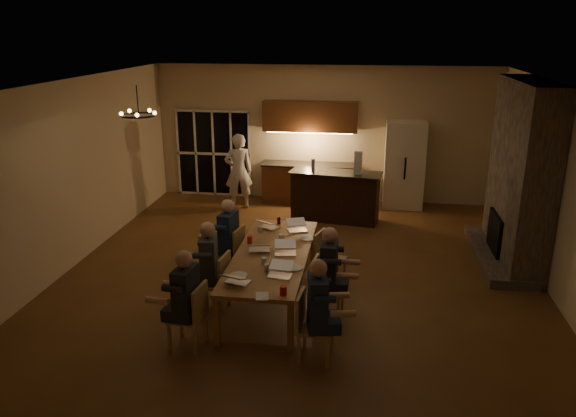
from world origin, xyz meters
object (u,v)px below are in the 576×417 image
at_px(bar_bottle, 313,164).
at_px(laptop_d, 285,247).
at_px(chair_left_far, 228,252).
at_px(plate_far, 307,238).
at_px(laptop_a, 238,274).
at_px(person_right_near, 317,311).
at_px(person_left_mid, 209,267).
at_px(laptop_e, 269,221).
at_px(mug_front, 264,261).
at_px(mug_mid, 281,237).
at_px(can_cola, 279,221).
at_px(chair_right_mid, 328,288).
at_px(bar_island, 335,196).
at_px(plate_left, 239,275).
at_px(standing_person, 239,171).
at_px(redcup_mid, 250,239).
at_px(can_silver, 266,268).
at_px(chair_left_mid, 212,282).
at_px(chair_right_near, 316,327).
at_px(bar_blender, 358,163).
at_px(refrigerator, 404,165).
at_px(person_right_mid, 329,273).
at_px(laptop_b, 280,269).
at_px(laptop_f, 297,224).
at_px(person_left_far, 229,239).
at_px(chair_right_far, 331,259).
at_px(dining_table, 272,275).
at_px(mug_back, 260,229).
at_px(laptop_c, 259,243).
at_px(chair_left_near, 187,316).
at_px(person_left_near, 186,301).
at_px(plate_near, 294,268).

bearing_deg(bar_bottle, laptop_d, -90.17).
height_order(chair_left_far, plate_far, chair_left_far).
bearing_deg(laptop_a, person_right_near, 171.66).
relative_size(person_left_mid, laptop_e, 4.31).
height_order(mug_front, mug_mid, same).
xyz_separation_m(mug_front, can_cola, (-0.07, 1.75, 0.01)).
bearing_deg(chair_right_mid, bar_island, 8.87).
bearing_deg(laptop_d, plate_left, -129.94).
relative_size(standing_person, redcup_mid, 14.53).
relative_size(person_left_mid, can_silver, 11.50).
bearing_deg(redcup_mid, chair_left_mid, -114.64).
distance_m(chair_left_mid, laptop_e, 1.76).
relative_size(chair_right_near, laptop_d, 2.78).
distance_m(chair_right_mid, person_left_mid, 1.76).
relative_size(plate_left, bar_blender, 0.53).
distance_m(redcup_mid, plate_left, 1.25).
bearing_deg(refrigerator, chair_left_mid, -118.73).
bearing_deg(mug_front, refrigerator, 67.50).
bearing_deg(bar_island, person_right_mid, -79.54).
bearing_deg(laptop_b, laptop_f, 95.17).
bearing_deg(bar_blender, plate_far, -95.71).
bearing_deg(bar_bottle, can_cola, -96.98).
relative_size(refrigerator, person_left_far, 1.45).
bearing_deg(chair_right_far, refrigerator, -0.09).
relative_size(dining_table, chair_right_near, 3.40).
xyz_separation_m(person_left_far, mug_back, (0.48, 0.26, 0.11)).
bearing_deg(person_right_mid, chair_right_near, 177.55).
relative_size(chair_left_far, redcup_mid, 7.42).
height_order(laptop_c, laptop_f, same).
xyz_separation_m(laptop_c, laptop_e, (-0.02, 1.03, 0.00)).
height_order(chair_left_near, bar_bottle, bar_bottle).
bearing_deg(dining_table, standing_person, 109.28).
distance_m(laptop_e, laptop_f, 0.50).
bearing_deg(mug_front, chair_right_far, 48.75).
bearing_deg(person_left_near, dining_table, 158.08).
bearing_deg(plate_left, chair_left_near, -130.23).
bearing_deg(laptop_c, chair_left_near, 56.67).
distance_m(refrigerator, laptop_c, 5.52).
xyz_separation_m(chair_left_far, laptop_c, (0.64, -0.57, 0.42)).
distance_m(person_left_mid, bar_bottle, 4.65).
relative_size(standing_person, bar_bottle, 7.26).
bearing_deg(redcup_mid, plate_near, -46.41).
distance_m(person_right_mid, laptop_a, 1.34).
bearing_deg(redcup_mid, bar_blender, 64.48).
height_order(chair_right_far, person_left_far, person_left_far).
bearing_deg(can_cola, mug_front, -87.85).
bearing_deg(chair_right_far, laptop_e, 81.88).
distance_m(person_right_near, person_left_far, 2.80).
relative_size(dining_table, plate_left, 12.10).
distance_m(person_left_near, laptop_d, 1.90).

